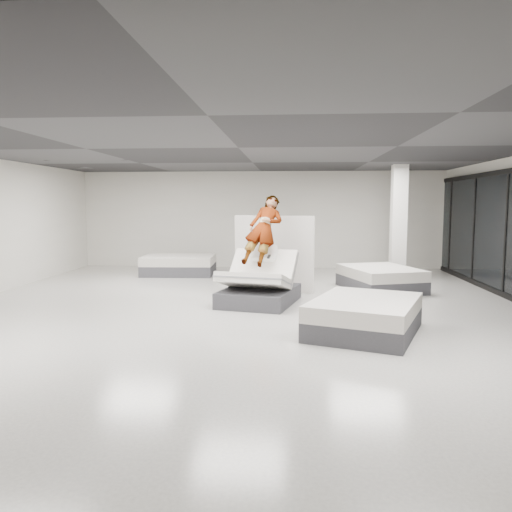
% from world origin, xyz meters
% --- Properties ---
extents(room, '(14.00, 14.04, 3.20)m').
position_xyz_m(room, '(0.00, 0.00, 1.60)').
color(room, beige).
rests_on(room, ground).
extents(hero_bed, '(1.81, 2.16, 1.22)m').
position_xyz_m(hero_bed, '(0.35, 0.85, 0.38)').
color(hero_bed, '#38393E').
rests_on(hero_bed, floor).
extents(person, '(1.04, 1.83, 1.44)m').
position_xyz_m(person, '(0.42, 1.16, 1.26)').
color(person, slate).
rests_on(person, hero_bed).
extents(remote, '(0.08, 0.15, 0.08)m').
position_xyz_m(remote, '(0.56, 0.77, 1.02)').
color(remote, black).
rests_on(remote, person).
extents(divider_panel, '(1.96, 0.71, 1.84)m').
position_xyz_m(divider_panel, '(0.59, 2.44, 0.92)').
color(divider_panel, silver).
rests_on(divider_panel, floor).
extents(flat_bed_right_far, '(2.08, 2.41, 0.56)m').
position_xyz_m(flat_bed_right_far, '(3.24, 2.80, 0.28)').
color(flat_bed_right_far, '#38393E').
rests_on(flat_bed_right_far, floor).
extents(flat_bed_right_near, '(2.20, 2.50, 0.57)m').
position_xyz_m(flat_bed_right_near, '(2.25, -1.48, 0.29)').
color(flat_bed_right_near, '#38393E').
rests_on(flat_bed_right_near, floor).
extents(flat_bed_left_far, '(2.14, 1.64, 0.57)m').
position_xyz_m(flat_bed_left_far, '(-2.36, 5.11, 0.29)').
color(flat_bed_left_far, '#38393E').
rests_on(flat_bed_left_far, floor).
extents(column, '(0.40, 0.40, 3.20)m').
position_xyz_m(column, '(4.00, 4.50, 1.60)').
color(column, silver).
rests_on(column, floor).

